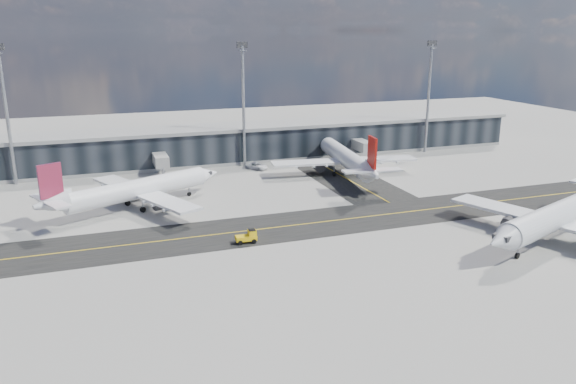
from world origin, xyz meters
The scene contains 9 objects.
ground centered at (0.00, 0.00, 0.00)m, with size 300.00×300.00×0.00m, color gray.
taxiway_lanes centered at (3.91, 10.74, 0.01)m, with size 180.00×63.00×0.03m.
terminal_concourse centered at (0.04, 54.93, 4.09)m, with size 152.00×19.80×8.80m.
floodlight_masts centered at (0.00, 48.00, 15.61)m, with size 102.50×0.70×28.90m.
airliner_af centered at (-27.37, 22.17, 3.58)m, with size 34.80×30.01×10.84m.
airliner_redtail centered at (19.20, 31.86, 3.84)m, with size 33.53×39.21×11.61m.
airliner_near centered at (33.60, -15.48, 3.96)m, with size 39.14×33.84×12.00m.
baggage_tug centered at (-12.79, -1.16, 1.01)m, with size 3.28×1.79×2.01m.
service_van centered at (1.81, 44.00, 0.77)m, with size 2.56×5.56×1.54m, color white.
Camera 1 is at (-33.75, -79.13, 31.30)m, focal length 35.00 mm.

